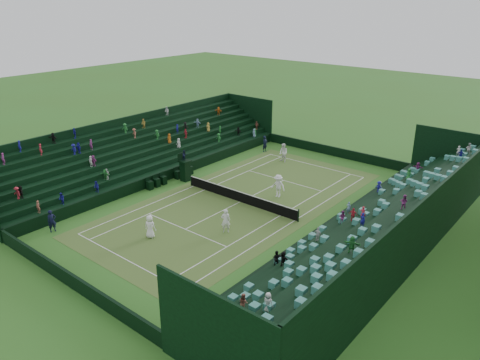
{
  "coord_description": "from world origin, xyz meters",
  "views": [
    {
      "loc": [
        22.83,
        -27.64,
        16.17
      ],
      "look_at": [
        0.0,
        0.0,
        2.0
      ],
      "focal_mm": 35.0,
      "sensor_mm": 36.0,
      "label": 1
    }
  ],
  "objects_px": {
    "umpire_chair": "(185,168)",
    "tennis_net": "(240,196)",
    "player_near_east": "(226,221)",
    "player_far_east": "(278,186)",
    "player_near_west": "(150,227)",
    "player_far_west": "(283,153)"
  },
  "relations": [
    {
      "from": "umpire_chair",
      "to": "player_near_west",
      "type": "relative_size",
      "value": 1.72
    },
    {
      "from": "tennis_net",
      "to": "player_near_west",
      "type": "xyz_separation_m",
      "value": [
        -1.02,
        -8.83,
        0.34
      ]
    },
    {
      "from": "player_near_west",
      "to": "player_near_east",
      "type": "distance_m",
      "value": 5.43
    },
    {
      "from": "tennis_net",
      "to": "player_far_east",
      "type": "height_order",
      "value": "player_far_east"
    },
    {
      "from": "umpire_chair",
      "to": "player_far_east",
      "type": "height_order",
      "value": "umpire_chair"
    },
    {
      "from": "player_near_east",
      "to": "player_far_west",
      "type": "distance_m",
      "value": 16.58
    },
    {
      "from": "player_far_east",
      "to": "tennis_net",
      "type": "bearing_deg",
      "value": -127.43
    },
    {
      "from": "player_near_east",
      "to": "player_near_west",
      "type": "bearing_deg",
      "value": 3.45
    },
    {
      "from": "player_near_west",
      "to": "player_near_east",
      "type": "bearing_deg",
      "value": -152.44
    },
    {
      "from": "tennis_net",
      "to": "player_near_east",
      "type": "height_order",
      "value": "player_near_east"
    },
    {
      "from": "player_near_east",
      "to": "player_far_east",
      "type": "height_order",
      "value": "player_far_east"
    },
    {
      "from": "player_near_west",
      "to": "player_far_west",
      "type": "xyz_separation_m",
      "value": [
        -2.05,
        19.63,
        0.11
      ]
    },
    {
      "from": "umpire_chair",
      "to": "player_far_east",
      "type": "distance_m",
      "value": 9.2
    },
    {
      "from": "player_near_east",
      "to": "tennis_net",
      "type": "bearing_deg",
      "value": -106.31
    },
    {
      "from": "player_far_west",
      "to": "player_far_east",
      "type": "xyz_separation_m",
      "value": [
        4.85,
        -7.83,
        0.03
      ]
    },
    {
      "from": "tennis_net",
      "to": "umpire_chair",
      "type": "height_order",
      "value": "umpire_chair"
    },
    {
      "from": "tennis_net",
      "to": "player_far_east",
      "type": "bearing_deg",
      "value": 59.0
    },
    {
      "from": "tennis_net",
      "to": "player_near_east",
      "type": "bearing_deg",
      "value": -61.53
    },
    {
      "from": "tennis_net",
      "to": "umpire_chair",
      "type": "bearing_deg",
      "value": 175.64
    },
    {
      "from": "player_near_east",
      "to": "player_far_west",
      "type": "height_order",
      "value": "player_far_west"
    },
    {
      "from": "player_near_west",
      "to": "player_far_east",
      "type": "xyz_separation_m",
      "value": [
        2.81,
        11.79,
        0.14
      ]
    },
    {
      "from": "umpire_chair",
      "to": "tennis_net",
      "type": "bearing_deg",
      "value": -4.36
    }
  ]
}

